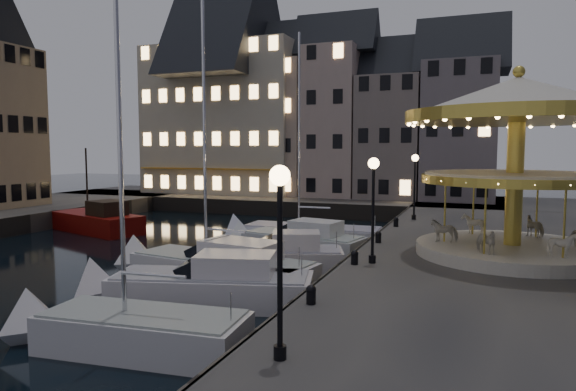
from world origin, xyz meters
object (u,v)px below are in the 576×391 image
at_px(bollard_b, 355,257).
at_px(motorboat_c, 214,267).
at_px(streetlamp_b, 373,195).
at_px(motorboat_b, 202,287).
at_px(motorboat_a, 126,332).
at_px(motorboat_e, 296,242).
at_px(motorboat_f, 303,236).
at_px(carousel, 517,132).
at_px(streetlamp_c, 415,177).
at_px(bollard_a, 311,294).
at_px(red_fishing_boat, 97,222).
at_px(motorboat_d, 273,259).
at_px(streetlamp_a, 280,234).
at_px(bollard_d, 396,222).
at_px(bollard_c, 378,236).

bearing_deg(bollard_b, motorboat_c, 179.31).
bearing_deg(streetlamp_b, motorboat_b, -149.16).
bearing_deg(motorboat_a, motorboat_e, 90.07).
relative_size(motorboat_f, carousel, 1.41).
bearing_deg(streetlamp_c, bollard_a, -91.76).
xyz_separation_m(motorboat_b, red_fishing_boat, (-15.47, 12.22, 0.06)).
bearing_deg(motorboat_d, motorboat_e, 95.45).
xyz_separation_m(streetlamp_a, bollard_d, (-0.60, 20.00, -2.41)).
height_order(streetlamp_b, streetlamp_c, same).
xyz_separation_m(bollard_b, motorboat_d, (-4.52, 2.57, -0.97)).
bearing_deg(motorboat_a, motorboat_f, 91.98).
distance_m(streetlamp_b, motorboat_f, 11.80).
bearing_deg(motorboat_a, streetlamp_a, -19.02).
distance_m(bollard_b, bollard_c, 5.00).
bearing_deg(carousel, streetlamp_c, 117.58).
bearing_deg(streetlamp_a, streetlamp_b, 90.00).
height_order(bollard_a, motorboat_b, motorboat_b).
xyz_separation_m(motorboat_b, motorboat_c, (-1.11, 3.01, 0.04)).
bearing_deg(bollard_d, motorboat_b, -110.96).
xyz_separation_m(motorboat_a, motorboat_d, (0.42, 10.16, 0.10)).
xyz_separation_m(streetlamp_b, red_fishing_boat, (-21.21, 8.79, -3.31)).
height_order(bollard_d, motorboat_e, motorboat_e).
distance_m(bollard_a, motorboat_c, 8.43).
bearing_deg(streetlamp_b, motorboat_d, 158.02).
height_order(bollard_c, motorboat_e, motorboat_e).
relative_size(bollard_a, motorboat_e, 0.07).
relative_size(bollard_d, red_fishing_boat, 0.07).
height_order(bollard_b, motorboat_a, motorboat_a).
xyz_separation_m(streetlamp_c, motorboat_b, (-5.74, -16.93, -3.37)).
bearing_deg(bollard_b, motorboat_f, 119.12).
height_order(streetlamp_b, motorboat_c, motorboat_c).
height_order(motorboat_e, carousel, carousel).
xyz_separation_m(bollard_b, bollard_c, (0.00, 5.00, 0.00)).
xyz_separation_m(bollard_b, motorboat_e, (-4.95, 7.13, -0.96)).
height_order(streetlamp_b, bollard_d, streetlamp_b).
relative_size(streetlamp_b, motorboat_e, 0.52).
bearing_deg(red_fishing_boat, bollard_c, -11.75).
distance_m(streetlamp_a, bollard_d, 20.15).
bearing_deg(motorboat_f, streetlamp_c, 33.41).
bearing_deg(carousel, motorboat_d, -172.68).
xyz_separation_m(motorboat_f, red_fishing_boat, (-15.07, -0.66, 0.18)).
relative_size(bollard_d, motorboat_e, 0.07).
xyz_separation_m(streetlamp_c, bollard_b, (-0.60, -14.00, -2.41)).
xyz_separation_m(streetlamp_b, motorboat_d, (-5.12, 2.07, -3.38)).
distance_m(motorboat_a, motorboat_b, 4.67).
distance_m(streetlamp_c, bollard_a, 19.66).
height_order(streetlamp_a, motorboat_e, streetlamp_a).
bearing_deg(streetlamp_a, red_fishing_boat, 138.46).
relative_size(red_fishing_boat, carousel, 0.93).
bearing_deg(motorboat_f, bollard_c, -41.77).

